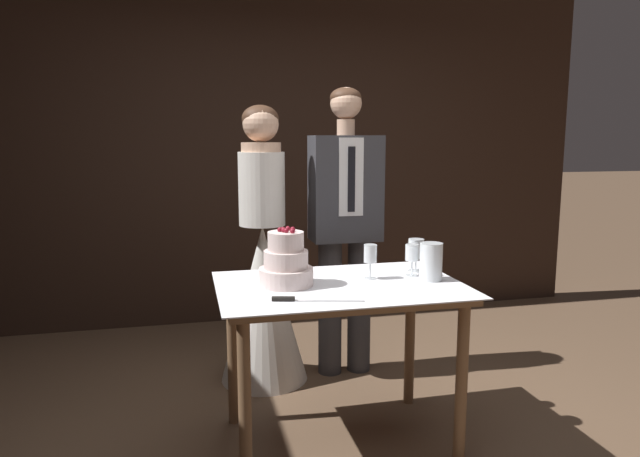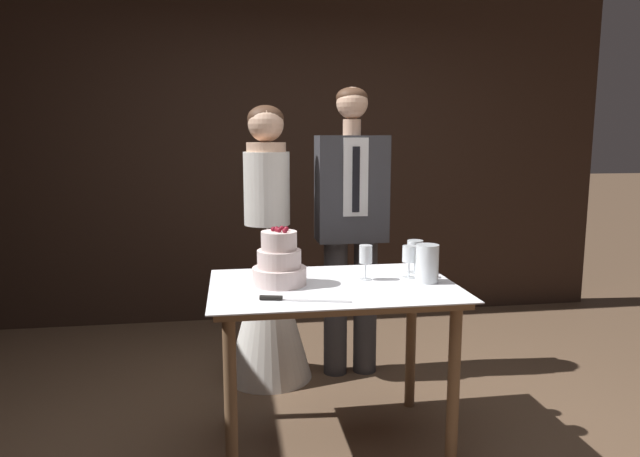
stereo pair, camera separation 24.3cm
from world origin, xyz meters
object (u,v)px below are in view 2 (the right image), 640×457
Objects in this scene: cake_knife at (287,299)px; wine_glass_near at (415,251)px; bride at (268,281)px; wine_glass_far at (366,255)px; cake_table at (333,306)px; tiered_cake at (279,263)px; groom at (351,219)px; hurricane_candle at (427,264)px; wine_glass_middle at (409,255)px.

wine_glass_near reaches higher than cake_knife.
bride reaches higher than cake_knife.
bride reaches higher than wine_glass_far.
cake_knife is 0.53m from wine_glass_far.
bride is (-0.44, 0.77, -0.30)m from wine_glass_far.
wine_glass_near is (0.46, 0.17, 0.23)m from cake_table.
tiered_cake is at bearing -176.53° from wine_glass_far.
cake_knife is 1.20m from groom.
tiered_cake is at bearing -123.24° from groom.
cake_knife is 2.26× the size of wine_glass_far.
tiered_cake is 0.72m from hurricane_candle.
wine_glass_far is at bearing -96.50° from groom.
cake_table is 0.69× the size of bride.
hurricane_candle reaches higher than cake_knife.
hurricane_candle is at bearing -49.99° from bride.
tiered_cake reaches higher than wine_glass_far.
cake_knife is at bearing -143.79° from wine_glass_far.
cake_table is 7.18× the size of wine_glass_middle.
cake_knife is 2.41× the size of wine_glass_middle.
cake_knife is 2.11× the size of hurricane_candle.
tiered_cake is 1.71× the size of wine_glass_middle.
hurricane_candle reaches higher than wine_glass_far.
cake_table is 4.19× the size of tiered_cake.
bride is at bearing 130.01° from hurricane_candle.
groom is at bearing 56.76° from tiered_cake.
tiered_cake is 1.61× the size of wine_glass_far.
wine_glass_near reaches higher than wine_glass_middle.
wine_glass_middle is at bearing 1.74° from wine_glass_far.
wine_glass_far is at bearing 21.27° from cake_table.
cake_knife is 0.73m from wine_glass_middle.
cake_knife is at bearing -163.12° from hurricane_candle.
hurricane_candle is (-0.00, -0.20, -0.03)m from wine_glass_near.
groom is at bearing 100.34° from wine_glass_middle.
wine_glass_middle is (-0.06, -0.10, -0.00)m from wine_glass_near.
wine_glass_near is 0.20m from hurricane_candle.
wine_glass_far is (0.42, 0.31, 0.12)m from cake_knife.
wine_glass_middle is at bearing -48.86° from bride.
groom is at bearing 83.50° from wine_glass_far.
groom is at bearing 102.93° from hurricane_candle.
wine_glass_near is at bearing 20.32° from cake_table.
wine_glass_far is 0.30m from hurricane_candle.
wine_glass_middle is at bearing 120.27° from hurricane_candle.
wine_glass_middle is 0.77m from groom.
wine_glass_far is at bearing -160.27° from wine_glass_near.
wine_glass_near is (0.72, 0.13, 0.01)m from tiered_cake.
wine_glass_near is 0.10× the size of groom.
cake_table is at bearing -169.39° from wine_glass_middle.
wine_glass_far is 0.77m from groom.
cake_knife is 1.09m from bride.
wine_glass_far is at bearing -60.27° from bride.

